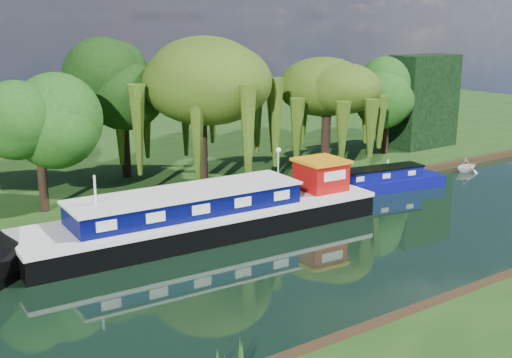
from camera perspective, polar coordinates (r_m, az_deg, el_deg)
ground at (r=36.52m, az=11.26°, el=-4.65°), size 120.00×120.00×0.00m
far_bank at (r=64.03m, az=-11.09°, el=3.70°), size 120.00×52.00×0.45m
dutch_barge at (r=35.38m, az=-4.22°, el=-3.20°), size 20.60×5.58×4.30m
narrowboat at (r=44.32m, az=9.81°, el=-0.37°), size 12.22×4.10×1.76m
red_dinghy at (r=33.52m, az=-11.62°, el=-6.40°), size 3.59×3.10×0.62m
white_cruiser at (r=52.19m, az=18.18°, el=0.62°), size 2.20×1.91×1.15m
willow_left at (r=44.02m, az=-4.90°, el=8.52°), size 7.87×7.87×9.43m
willow_right at (r=47.95m, az=6.32°, el=7.24°), size 6.10×6.10×7.43m
tree_far_left at (r=38.98m, az=-18.83°, el=4.80°), size 4.81×4.81×7.75m
tree_far_mid at (r=46.11m, az=-11.76°, el=7.73°), size 5.51×5.51×9.01m
tree_far_right at (r=54.49m, az=11.62°, el=7.18°), size 4.23×4.23×6.91m
conifer_hedge at (r=58.55m, az=14.66°, el=6.72°), size 6.00×3.00×8.00m
lamppost at (r=43.79m, az=2.00°, el=2.06°), size 0.36×0.36×2.56m
mooring_posts at (r=41.92m, az=2.60°, el=-0.56°), size 19.16×0.16×1.00m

